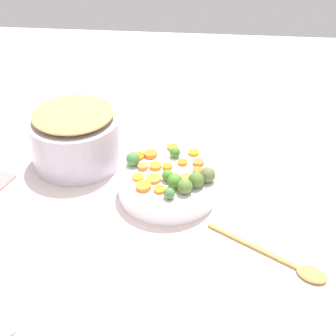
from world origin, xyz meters
The scene contains 28 objects.
tabletop centered at (0.00, 0.00, 0.01)m, with size 2.40×2.40×0.02m, color silver.
serving_bowl_carrots centered at (-0.01, -0.01, 0.06)m, with size 0.26×0.26×0.07m, color white.
metal_pot centered at (0.12, 0.26, 0.09)m, with size 0.26×0.26×0.14m, color #B6B3C2.
stuffing_mound centered at (0.12, 0.26, 0.18)m, with size 0.23×0.23×0.03m, color tan.
carrot_slice_0 centered at (0.10, -0.02, 0.10)m, with size 0.03×0.03×0.01m, color orange.
carrot_slice_1 centered at (0.00, -0.09, 0.10)m, with size 0.03×0.03×0.01m, color orange.
carrot_slice_2 centered at (0.00, 0.05, 0.10)m, with size 0.03×0.03×0.01m, color orange.
carrot_slice_3 centered at (0.01, 0.02, 0.10)m, with size 0.03×0.03×0.01m, color orange.
carrot_slice_4 centered at (0.03, -0.05, 0.10)m, with size 0.03×0.03×0.01m, color orange.
carrot_slice_5 centered at (0.03, -0.09, 0.10)m, with size 0.03×0.03×0.01m, color orange.
carrot_slice_6 centered at (-0.09, 0.00, 0.10)m, with size 0.03×0.03×0.01m, color orange.
carrot_slice_7 centered at (-0.04, 0.06, 0.10)m, with size 0.03×0.03×0.01m, color orange.
carrot_slice_8 centered at (-0.08, 0.04, 0.10)m, with size 0.04×0.04×0.01m, color orange.
carrot_slice_9 centered at (0.08, -0.08, 0.10)m, with size 0.03×0.03×0.01m, color orange.
carrot_slice_10 centered at (0.01, -0.01, 0.10)m, with size 0.02×0.02×0.01m, color orange.
carrot_slice_11 centered at (-0.05, 0.02, 0.10)m, with size 0.04×0.04×0.01m, color orange.
carrot_slice_12 centered at (-0.04, -0.06, 0.10)m, with size 0.04×0.04×0.01m, color orange.
carrot_slice_13 centered at (0.05, 0.08, 0.10)m, with size 0.04×0.04×0.01m, color orange.
carrot_slice_14 centered at (0.06, 0.04, 0.10)m, with size 0.04×0.04×0.01m, color orange.
brussels_sprout_0 centered at (-0.06, -0.09, 0.11)m, with size 0.04×0.04×0.04m, color #4F712D.
brussels_sprout_1 centered at (0.01, 0.08, 0.11)m, with size 0.04×0.04×0.04m, color #43833C.
brussels_sprout_2 centered at (-0.04, -0.12, 0.11)m, with size 0.04×0.04×0.04m, color #5D6C3C.
brussels_sprout_3 centered at (-0.04, -0.02, 0.11)m, with size 0.03×0.03×0.03m, color #4C8326.
brussels_sprout_4 centered at (-0.11, -0.03, 0.11)m, with size 0.03×0.03×0.03m, color #497C3C.
brussels_sprout_5 centered at (-0.07, -0.04, 0.11)m, with size 0.04×0.04×0.04m, color #4A872D.
brussels_sprout_6 centered at (-0.09, -0.06, 0.11)m, with size 0.04×0.04×0.04m, color #587831.
brussels_sprout_7 centered at (0.06, -0.03, 0.11)m, with size 0.03×0.03×0.03m, color #448832.
wooden_spoon centered at (-0.24, -0.31, 0.03)m, with size 0.18×0.27×0.01m.
Camera 1 is at (-1.01, -0.10, 0.84)m, focal length 51.36 mm.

